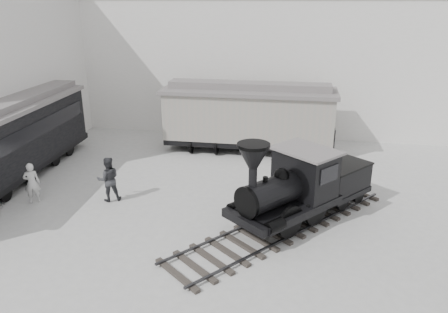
% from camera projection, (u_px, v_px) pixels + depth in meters
% --- Properties ---
extents(ground, '(90.00, 90.00, 0.00)m').
position_uv_depth(ground, '(217.00, 262.00, 14.10)').
color(ground, '#9E9E9B').
extents(north_wall, '(34.00, 2.51, 11.00)m').
position_uv_depth(north_wall, '(264.00, 42.00, 26.04)').
color(north_wall, silver).
rests_on(north_wall, ground).
extents(locomotive, '(8.08, 9.06, 3.53)m').
position_uv_depth(locomotive, '(298.00, 190.00, 16.28)').
color(locomotive, '#2A2420').
rests_on(locomotive, ground).
extents(boxcar, '(9.33, 2.97, 3.81)m').
position_uv_depth(boxcar, '(249.00, 115.00, 23.75)').
color(boxcar, black).
rests_on(boxcar, ground).
extents(visitor_a, '(0.75, 0.65, 1.74)m').
position_uv_depth(visitor_a, '(32.00, 183.00, 17.95)').
color(visitor_a, silver).
rests_on(visitor_a, ground).
extents(visitor_b, '(1.16, 1.08, 1.92)m').
position_uv_depth(visitor_b, '(108.00, 179.00, 18.10)').
color(visitor_b, '#2D2E31').
rests_on(visitor_b, ground).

